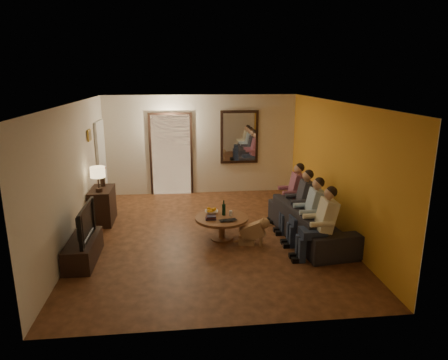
{
  "coord_description": "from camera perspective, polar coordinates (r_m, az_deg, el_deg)",
  "views": [
    {
      "loc": [
        -0.54,
        -7.38,
        3.1
      ],
      "look_at": [
        0.3,
        0.3,
        1.05
      ],
      "focal_mm": 32.0,
      "sensor_mm": 36.0,
      "label": 1
    }
  ],
  "objects": [
    {
      "name": "left_wall",
      "position": [
        7.85,
        -20.52,
        0.63
      ],
      "size": [
        0.02,
        6.0,
        2.6
      ],
      "primitive_type": "cube",
      "color": "beige",
      "rests_on": "floor"
    },
    {
      "name": "person_a",
      "position": [
        7.03,
        13.86,
        -6.45
      ],
      "size": [
        0.6,
        0.4,
        1.2
      ],
      "primitive_type": null,
      "color": "tan",
      "rests_on": "sofa"
    },
    {
      "name": "white_door",
      "position": [
        10.09,
        -17.09,
        2.3
      ],
      "size": [
        0.06,
        0.85,
        2.04
      ],
      "primitive_type": "cube",
      "color": "white",
      "rests_on": "floor"
    },
    {
      "name": "oranges",
      "position": [
        7.85,
        -1.8,
        -4.11
      ],
      "size": [
        0.2,
        0.2,
        0.08
      ],
      "primitive_type": null,
      "color": "orange",
      "rests_on": "bowl"
    },
    {
      "name": "ceiling",
      "position": [
        7.42,
        -2.09,
        10.98
      ],
      "size": [
        5.0,
        6.0,
        0.01
      ],
      "primitive_type": "cube",
      "color": "white",
      "rests_on": "back_wall"
    },
    {
      "name": "right_wall",
      "position": [
        8.19,
        15.73,
        1.59
      ],
      "size": [
        0.02,
        6.0,
        2.6
      ],
      "primitive_type": "cube",
      "color": "beige",
      "rests_on": "floor"
    },
    {
      "name": "sofa",
      "position": [
        7.94,
        12.23,
        -5.84
      ],
      "size": [
        2.42,
        1.18,
        0.68
      ],
      "primitive_type": "imported",
      "rotation": [
        0.0,
        0.0,
        1.69
      ],
      "color": "black",
      "rests_on": "floor"
    },
    {
      "name": "art_canvas",
      "position": [
        8.98,
        -18.6,
        6.08
      ],
      "size": [
        0.01,
        0.22,
        0.18
      ],
      "primitive_type": "cube",
      "color": "brown",
      "rests_on": "left_wall"
    },
    {
      "name": "mirror_frame",
      "position": [
        10.58,
        2.21,
        6.15
      ],
      "size": [
        1.0,
        0.05,
        1.4
      ],
      "primitive_type": "cube",
      "color": "black",
      "rests_on": "back_wall"
    },
    {
      "name": "person_c",
      "position": [
        8.1,
        10.99,
        -3.42
      ],
      "size": [
        0.6,
        0.4,
        1.2
      ],
      "primitive_type": null,
      "color": "tan",
      "rests_on": "sofa"
    },
    {
      "name": "orange_accent",
      "position": [
        8.18,
        15.67,
        1.59
      ],
      "size": [
        0.01,
        6.0,
        2.6
      ],
      "primitive_type": "cube",
      "color": "orange",
      "rests_on": "right_wall"
    },
    {
      "name": "fridge_glimpse",
      "position": [
        10.6,
        -6.17,
        2.79
      ],
      "size": [
        0.45,
        0.03,
        1.7
      ],
      "primitive_type": "cube",
      "color": "silver",
      "rests_on": "floor"
    },
    {
      "name": "person_d",
      "position": [
        8.64,
        9.84,
        -2.19
      ],
      "size": [
        0.6,
        0.4,
        1.2
      ],
      "primitive_type": null,
      "color": "tan",
      "rests_on": "sofa"
    },
    {
      "name": "table_lamp",
      "position": [
        8.58,
        -17.53,
        0.12
      ],
      "size": [
        0.3,
        0.3,
        0.54
      ],
      "primitive_type": null,
      "color": "beige",
      "rests_on": "dresser"
    },
    {
      "name": "tv",
      "position": [
        7.14,
        -19.8,
        -5.75
      ],
      "size": [
        1.03,
        0.14,
        0.6
      ],
      "primitive_type": "imported",
      "rotation": [
        0.0,
        0.0,
        1.57
      ],
      "color": "black",
      "rests_on": "tv_stand"
    },
    {
      "name": "back_wall",
      "position": [
        10.55,
        -3.23,
        5.01
      ],
      "size": [
        5.0,
        0.02,
        2.6
      ],
      "primitive_type": "cube",
      "color": "beige",
      "rests_on": "floor"
    },
    {
      "name": "coffee_table",
      "position": [
        7.77,
        -0.32,
        -6.86
      ],
      "size": [
        1.08,
        1.08,
        0.45
      ],
      "primitive_type": "cylinder",
      "rotation": [
        0.0,
        0.0,
        -0.06
      ],
      "color": "brown",
      "rests_on": "floor"
    },
    {
      "name": "front_wall",
      "position": [
        4.77,
        0.76,
        -7.34
      ],
      "size": [
        5.0,
        0.02,
        2.6
      ],
      "primitive_type": "cube",
      "color": "beige",
      "rests_on": "floor"
    },
    {
      "name": "wine_glass",
      "position": [
        7.74,
        0.96,
        -4.78
      ],
      "size": [
        0.06,
        0.06,
        0.1
      ],
      "primitive_type": "cylinder",
      "color": "silver",
      "rests_on": "coffee_table"
    },
    {
      "name": "wine_bottle",
      "position": [
        7.74,
        -0.04,
        -3.96
      ],
      "size": [
        0.07,
        0.07,
        0.31
      ],
      "primitive_type": null,
      "color": "black",
      "rests_on": "coffee_table"
    },
    {
      "name": "floor",
      "position": [
        8.03,
        -1.91,
        -7.87
      ],
      "size": [
        5.0,
        6.0,
        0.01
      ],
      "primitive_type": "cube",
      "color": "#3B2010",
      "rests_on": "ground"
    },
    {
      "name": "framed_art",
      "position": [
        8.98,
        -18.69,
        6.08
      ],
      "size": [
        0.03,
        0.28,
        0.24
      ],
      "primitive_type": "cube",
      "color": "#B28C33",
      "rests_on": "left_wall"
    },
    {
      "name": "kitchen_doorway",
      "position": [
        10.57,
        -7.55,
        3.54
      ],
      "size": [
        1.0,
        0.06,
        2.1
      ],
      "primitive_type": "cube",
      "color": "#FFE0A5",
      "rests_on": "floor"
    },
    {
      "name": "flower_vase",
      "position": [
        9.01,
        -16.99,
        0.52
      ],
      "size": [
        0.14,
        0.14,
        0.44
      ],
      "primitive_type": null,
      "color": "red",
      "rests_on": "dresser"
    },
    {
      "name": "bowl",
      "position": [
        7.87,
        -1.8,
        -4.58
      ],
      "size": [
        0.26,
        0.26,
        0.06
      ],
      "primitive_type": "imported",
      "color": "white",
      "rests_on": "coffee_table"
    },
    {
      "name": "book_stack",
      "position": [
        7.57,
        -1.91,
        -5.37
      ],
      "size": [
        0.2,
        0.15,
        0.07
      ],
      "primitive_type": null,
      "color": "black",
      "rests_on": "coffee_table"
    },
    {
      "name": "door_trim",
      "position": [
        10.56,
        -7.55,
        3.53
      ],
      "size": [
        1.12,
        0.04,
        2.22
      ],
      "primitive_type": "cube",
      "color": "black",
      "rests_on": "floor"
    },
    {
      "name": "person_b",
      "position": [
        7.56,
        12.32,
        -4.83
      ],
      "size": [
        0.6,
        0.4,
        1.2
      ],
      "primitive_type": null,
      "color": "tan",
      "rests_on": "sofa"
    },
    {
      "name": "tv_stand",
      "position": [
        7.32,
        -19.45,
        -9.4
      ],
      "size": [
        0.45,
        1.2,
        0.4
      ],
      "primitive_type": "cube",
      "color": "black",
      "rests_on": "floor"
    },
    {
      "name": "dog",
      "position": [
        7.52,
        4.08,
        -7.22
      ],
      "size": [
        0.6,
        0.38,
        0.56
      ],
      "primitive_type": null,
      "rotation": [
        0.0,
        0.0,
        -0.26
      ],
      "color": "#9A7547",
      "rests_on": "floor"
    },
    {
      "name": "dresser",
      "position": [
        8.97,
        -16.95,
        -3.51
      ],
      "size": [
        0.45,
        0.84,
        0.75
      ],
      "primitive_type": "cube",
      "color": "black",
      "rests_on": "floor"
    },
    {
      "name": "mirror_glass",
      "position": [
        10.55,
        2.23,
        6.13
      ],
      "size": [
        0.86,
        0.02,
        1.26
      ],
      "primitive_type": "cube",
      "color": "white",
      "rests_on": "back_wall"
    },
    {
      "name": "laptop",
      "position": [
        7.44,
        0.67,
        -5.92
      ],
      "size": [
        0.36,
        0.27,
        0.03
      ],
      "primitive_type": "imported",
      "rotation": [
        0.0,
        0.0,
        0.18
      ],
      "color": "black",
      "rests_on": "coffee_table"
    }
  ]
}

